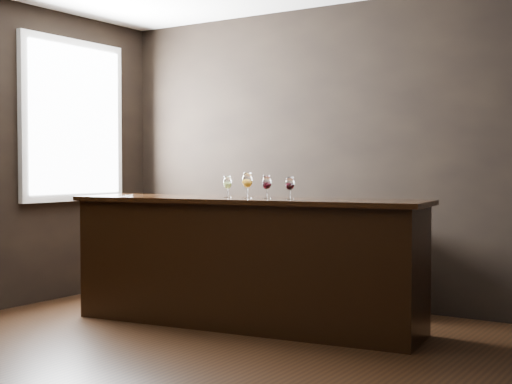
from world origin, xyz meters
The scene contains 9 objects.
ground centered at (0.00, 0.00, 0.00)m, with size 5.00×5.00×0.00m, color black.
room_shell centered at (-0.23, 0.11, 1.81)m, with size 5.02×4.52×2.81m.
bar_counter centered at (-0.29, 1.01, 0.50)m, with size 2.86×0.62×1.00m, color black.
bar_top centered at (-0.29, 1.01, 1.02)m, with size 2.95×0.69×0.04m, color black.
back_bar_shelf centered at (-0.65, 2.03, 0.40)m, with size 2.22×0.40×0.80m, color black.
glass_white centered at (-0.47, 1.02, 1.16)m, with size 0.07×0.07×0.17m.
glass_amber centered at (-0.28, 1.02, 1.17)m, with size 0.09×0.09×0.20m.
glass_red_a centered at (-0.09, 1.01, 1.16)m, with size 0.08×0.08×0.18m.
glass_red_b centered at (0.11, 1.03, 1.15)m, with size 0.07×0.07×0.17m.
Camera 1 is at (2.89, -3.76, 1.29)m, focal length 50.00 mm.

